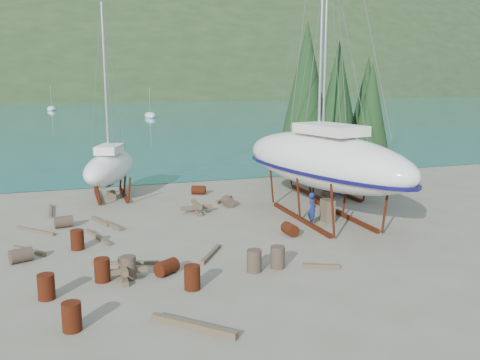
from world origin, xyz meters
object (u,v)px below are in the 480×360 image
object	(u,v)px
small_sailboat_shore	(110,167)
worker	(312,209)
large_sailboat_near	(324,160)
large_sailboat_far	(326,155)

from	to	relation	value
small_sailboat_shore	worker	distance (m)	13.51
large_sailboat_near	worker	distance (m)	2.75
large_sailboat_near	large_sailboat_far	distance (m)	6.07
worker	small_sailboat_shore	bearing A→B (deg)	51.31
small_sailboat_shore	large_sailboat_far	bearing A→B (deg)	5.80
worker	large_sailboat_far	bearing A→B (deg)	-23.97
large_sailboat_far	worker	world-z (taller)	large_sailboat_far
large_sailboat_far	large_sailboat_near	bearing A→B (deg)	-143.71
large_sailboat_far	small_sailboat_shore	xyz separation A→B (m)	(-13.15, 3.60, -0.63)
small_sailboat_shore	worker	xyz separation A→B (m)	(9.14, -9.89, -1.10)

